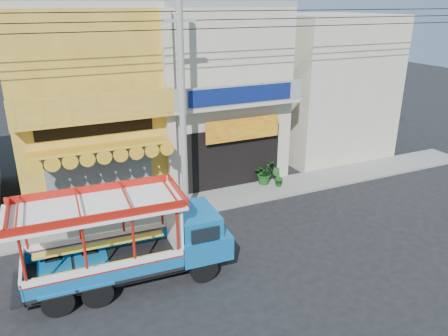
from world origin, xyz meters
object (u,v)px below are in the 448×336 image
object	(u,v)px
green_sign	(67,216)
songthaew_truck	(141,238)
utility_pole	(186,93)
potted_plant_a	(264,173)
potted_plant_b	(278,177)

from	to	relation	value
green_sign	songthaew_truck	bearing A→B (deg)	-67.55
utility_pole	potted_plant_a	bearing A→B (deg)	17.20
songthaew_truck	green_sign	world-z (taller)	songthaew_truck
potted_plant_a	potted_plant_b	bearing A→B (deg)	-96.72
songthaew_truck	potted_plant_b	world-z (taller)	songthaew_truck
utility_pole	potted_plant_b	xyz separation A→B (m)	(4.69, 0.76, -4.47)
songthaew_truck	green_sign	bearing A→B (deg)	112.45
songthaew_truck	potted_plant_a	size ratio (longest dim) A/B	6.06
potted_plant_b	utility_pole	bearing A→B (deg)	39.00
utility_pole	potted_plant_a	distance (m)	6.24
potted_plant_a	potted_plant_b	world-z (taller)	potted_plant_a
utility_pole	songthaew_truck	xyz separation A→B (m)	(-2.87, -3.60, -3.59)
green_sign	potted_plant_b	xyz separation A→B (m)	(9.39, -0.08, 0.06)
green_sign	potted_plant_a	world-z (taller)	potted_plant_a
utility_pole	green_sign	world-z (taller)	utility_pole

